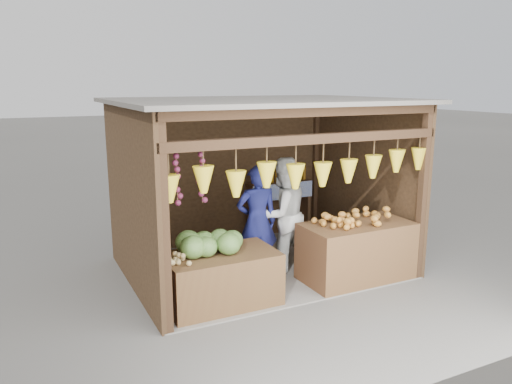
# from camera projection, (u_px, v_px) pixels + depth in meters

# --- Properties ---
(ground) EXTENTS (80.00, 80.00, 0.00)m
(ground) POSITION_uv_depth(u_px,v_px,m) (260.00, 267.00, 7.99)
(ground) COLOR #514F49
(ground) RESTS_ON ground
(stall_structure) EXTENTS (4.30, 3.30, 2.66)m
(stall_structure) POSITION_uv_depth(u_px,v_px,m) (260.00, 165.00, 7.58)
(stall_structure) COLOR slate
(stall_structure) RESTS_ON ground
(back_shelf) EXTENTS (1.25, 0.32, 1.32)m
(back_shelf) POSITION_uv_depth(u_px,v_px,m) (279.00, 192.00, 9.38)
(back_shelf) COLOR #382314
(back_shelf) RESTS_ON ground
(counter_left) EXTENTS (1.47, 0.85, 0.71)m
(counter_left) POSITION_uv_depth(u_px,v_px,m) (221.00, 279.00, 6.58)
(counter_left) COLOR #452617
(counter_left) RESTS_ON ground
(counter_right) EXTENTS (1.63, 0.85, 0.87)m
(counter_right) POSITION_uv_depth(u_px,v_px,m) (356.00, 251.00, 7.42)
(counter_right) COLOR #52311B
(counter_right) RESTS_ON ground
(stool) EXTENTS (0.32, 0.32, 0.30)m
(stool) POSITION_uv_depth(u_px,v_px,m) (146.00, 272.00, 7.37)
(stool) COLOR black
(stool) RESTS_ON ground
(man_standing) EXTENTS (0.69, 0.51, 1.72)m
(man_standing) POSITION_uv_depth(u_px,v_px,m) (257.00, 222.00, 7.41)
(man_standing) COLOR #151950
(man_standing) RESTS_ON ground
(woman_standing) EXTENTS (0.96, 0.80, 1.79)m
(woman_standing) POSITION_uv_depth(u_px,v_px,m) (282.00, 215.00, 7.71)
(woman_standing) COLOR silver
(woman_standing) RESTS_ON ground
(vendor_seated) EXTENTS (0.61, 0.54, 1.05)m
(vendor_seated) POSITION_uv_depth(u_px,v_px,m) (144.00, 228.00, 7.23)
(vendor_seated) COLOR brown
(vendor_seated) RESTS_ON stool
(melon_pile) EXTENTS (1.00, 0.50, 0.32)m
(melon_pile) POSITION_uv_depth(u_px,v_px,m) (211.00, 241.00, 6.47)
(melon_pile) COLOR #174412
(melon_pile) RESTS_ON counter_left
(tanfruit_pile) EXTENTS (0.34, 0.40, 0.13)m
(tanfruit_pile) POSITION_uv_depth(u_px,v_px,m) (176.00, 258.00, 6.13)
(tanfruit_pile) COLOR olive
(tanfruit_pile) RESTS_ON counter_left
(mango_pile) EXTENTS (1.40, 0.64, 0.22)m
(mango_pile) POSITION_uv_depth(u_px,v_px,m) (359.00, 216.00, 7.30)
(mango_pile) COLOR #CB401B
(mango_pile) RESTS_ON counter_right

